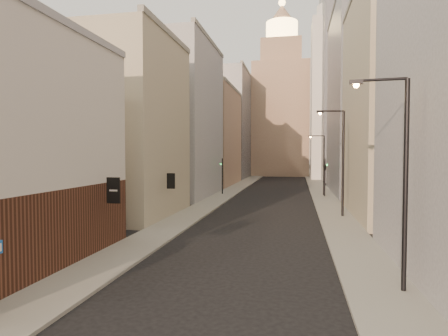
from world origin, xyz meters
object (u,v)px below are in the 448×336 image
streetlamp_near (400,171)px  streetlamp_mid (340,157)px  streetlamp_far (322,162)px  traffic_light_left (222,170)px  white_tower (330,93)px  traffic_light_right (325,167)px  clock_tower (281,107)px

streetlamp_near → streetlamp_mid: bearing=94.8°
streetlamp_far → traffic_light_left: size_ratio=1.61×
white_tower → traffic_light_right: (-3.39, -34.18, -14.72)m
streetlamp_near → white_tower: bearing=91.4°
clock_tower → streetlamp_far: bearing=-81.1°
streetlamp_mid → streetlamp_far: streetlamp_mid is taller
traffic_light_right → traffic_light_left: bearing=0.3°
streetlamp_mid → traffic_light_left: streetlamp_mid is taller
white_tower → streetlamp_far: size_ratio=5.15×
streetlamp_mid → traffic_light_left: size_ratio=1.90×
white_tower → streetlamp_near: white_tower is taller
traffic_light_right → streetlamp_near: bearing=92.9°
streetlamp_far → traffic_light_left: bearing=178.1°
streetlamp_near → streetlamp_mid: 18.24m
streetlamp_near → streetlamp_mid: size_ratio=0.93×
white_tower → traffic_light_left: bearing=-116.6°
streetlamp_mid → traffic_light_right: streetlamp_mid is taller
traffic_light_right → streetlamp_mid: bearing=92.8°
clock_tower → streetlamp_near: (8.14, -81.65, -12.62)m
streetlamp_near → traffic_light_left: bearing=116.4°
streetlamp_far → white_tower: bearing=78.3°
white_tower → streetlamp_mid: bearing=-93.7°
clock_tower → streetlamp_far: (7.35, -46.96, -13.03)m
clock_tower → traffic_light_left: (-5.95, -47.78, -14.23)m
clock_tower → streetlamp_near: bearing=-84.3°
traffic_light_left → streetlamp_near: bearing=112.4°
clock_tower → traffic_light_left: 50.20m
streetlamp_mid → streetlamp_far: bearing=79.6°
streetlamp_far → clock_tower: bearing=93.5°
streetlamp_mid → streetlamp_far: size_ratio=1.18×
white_tower → streetlamp_far: (-3.65, -32.96, -14.01)m
clock_tower → traffic_light_left: clock_tower is taller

